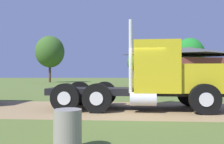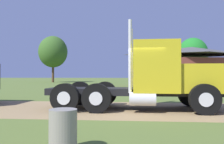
% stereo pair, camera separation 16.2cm
% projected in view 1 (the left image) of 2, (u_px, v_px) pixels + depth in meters
% --- Properties ---
extents(ground_plane, '(200.00, 200.00, 0.00)m').
position_uv_depth(ground_plane, '(132.00, 109.00, 9.97)').
color(ground_plane, '#576B2E').
extents(dirt_track, '(120.00, 5.07, 0.01)m').
position_uv_depth(dirt_track, '(132.00, 109.00, 9.97)').
color(dirt_track, '#997D53').
rests_on(dirt_track, ground_plane).
extents(truck_foreground_white, '(7.47, 2.81, 3.63)m').
position_uv_depth(truck_foreground_white, '(157.00, 78.00, 9.93)').
color(truck_foreground_white, black).
rests_on(truck_foreground_white, ground_plane).
extents(steel_barrel, '(0.54, 0.54, 0.81)m').
position_uv_depth(steel_barrel, '(68.00, 131.00, 4.47)').
color(steel_barrel, gray).
rests_on(steel_barrel, ground_plane).
extents(shed_building, '(13.63, 8.44, 5.09)m').
position_uv_depth(shed_building, '(189.00, 67.00, 30.53)').
color(shed_building, brown).
rests_on(shed_building, ground_plane).
extents(tree_left, '(5.57, 5.57, 9.00)m').
position_uv_depth(tree_left, '(50.00, 52.00, 45.36)').
color(tree_left, '#513823').
rests_on(tree_left, ground_plane).
extents(tree_mid, '(3.58, 3.58, 6.20)m').
position_uv_depth(tree_mid, '(135.00, 62.00, 51.63)').
color(tree_mid, '#513823').
rests_on(tree_mid, ground_plane).
extents(tree_right, '(5.24, 5.24, 8.07)m').
position_uv_depth(tree_right, '(190.00, 54.00, 42.01)').
color(tree_right, '#513823').
rests_on(tree_right, ground_plane).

